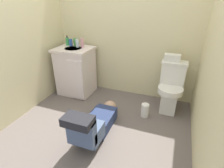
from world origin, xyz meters
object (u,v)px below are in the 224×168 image
faucet (78,43)px  bottle_green (75,42)px  toilet (171,88)px  bottle_blue (71,43)px  person_plumber (95,123)px  bottle_clear (77,43)px  vanity_cabinet (76,71)px  tissue_box (172,58)px  paper_towel_roll (145,110)px  soap_dispenser (67,41)px  bottle_pink (82,43)px

faucet → bottle_green: (-0.03, -0.03, 0.02)m
toilet → bottle_blue: (-1.72, 0.09, 0.51)m
toilet → bottle_green: (-1.64, 0.10, 0.52)m
person_plumber → bottle_clear: bottle_clear is taller
bottle_green → person_plumber: bearing=-51.3°
vanity_cabinet → tissue_box: (1.56, 0.10, 0.38)m
faucet → paper_towel_roll: (1.31, -0.45, -0.77)m
toilet → vanity_cabinet: (-1.60, -0.01, 0.05)m
soap_dispenser → person_plumber: bearing=-46.6°
bottle_blue → bottle_green: (0.08, 0.01, 0.01)m
toilet → bottle_green: bottle_green is taller
tissue_box → bottle_pink: size_ratio=1.48×
vanity_cabinet → faucet: faucet is taller
toilet → bottle_pink: (-1.49, 0.08, 0.53)m
person_plumber → bottle_green: bearing=128.7°
vanity_cabinet → bottle_clear: 0.47m
person_plumber → soap_dispenser: bearing=133.4°
toilet → person_plumber: toilet is taller
bottle_clear → vanity_cabinet: bearing=-118.2°
vanity_cabinet → bottle_pink: 0.50m
bottle_clear → bottle_pink: bottle_pink is taller
vanity_cabinet → bottle_green: size_ratio=6.10×
tissue_box → bottle_green: 1.60m
faucet → soap_dispenser: soap_dispenser is taller
person_plumber → bottle_blue: size_ratio=8.98×
faucet → soap_dispenser: bearing=-174.0°
faucet → person_plumber: faucet is taller
faucet → bottle_pink: (0.11, -0.05, 0.02)m
faucet → tissue_box: 1.56m
soap_dispenser → bottle_pink: size_ratio=1.11×
person_plumber → bottle_blue: bottle_blue is taller
toilet → soap_dispenser: soap_dispenser is taller
toilet → bottle_blue: bottle_blue is taller
soap_dispenser → bottle_blue: size_ratio=1.40×
toilet → paper_towel_roll: 0.51m
person_plumber → toilet: bearing=48.6°
faucet → toilet: bearing=-4.8°
faucet → tissue_box: faucet is taller
bottle_blue → paper_towel_roll: (1.42, -0.41, -0.78)m
bottle_clear → paper_towel_roll: size_ratio=0.64×
faucet → soap_dispenser: 0.19m
vanity_cabinet → soap_dispenser: soap_dispenser is taller
bottle_blue → bottle_clear: (0.15, -0.04, 0.01)m
toilet → tissue_box: tissue_box is taller
soap_dispenser → vanity_cabinet: bearing=-33.1°
faucet → tissue_box: size_ratio=0.45×
person_plumber → bottle_green: (-0.82, 1.03, 0.71)m
soap_dispenser → bottle_clear: size_ratio=1.28×
bottle_green → soap_dispenser: bearing=176.5°
vanity_cabinet → person_plumber: (0.79, -0.91, -0.24)m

